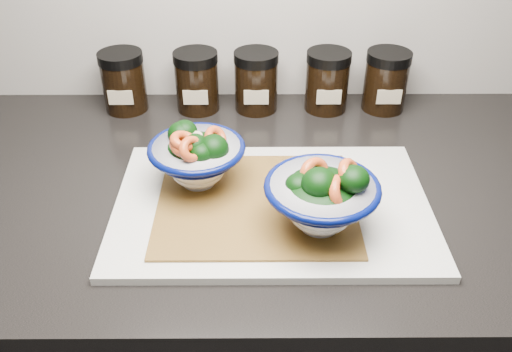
{
  "coord_description": "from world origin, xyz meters",
  "views": [
    {
      "loc": [
        -0.0,
        0.76,
        1.39
      ],
      "look_at": [
        0.0,
        1.38,
        0.96
      ],
      "focal_mm": 38.0,
      "sensor_mm": 36.0,
      "label": 1
    }
  ],
  "objects_px": {
    "spice_jar_b": "(197,81)",
    "spice_jar_e": "(386,81)",
    "spice_jar_c": "(256,81)",
    "spice_jar_d": "(327,81)",
    "cutting_board": "(272,206)",
    "bowl_left": "(197,157)",
    "bowl_right": "(322,198)",
    "spice_jar_a": "(124,81)"
  },
  "relations": [
    {
      "from": "bowl_left",
      "to": "spice_jar_e",
      "type": "bearing_deg",
      "value": 38.93
    },
    {
      "from": "spice_jar_b",
      "to": "spice_jar_c",
      "type": "distance_m",
      "value": 0.11
    },
    {
      "from": "spice_jar_c",
      "to": "spice_jar_e",
      "type": "bearing_deg",
      "value": 0.0
    },
    {
      "from": "bowl_right",
      "to": "spice_jar_c",
      "type": "distance_m",
      "value": 0.38
    },
    {
      "from": "bowl_right",
      "to": "spice_jar_b",
      "type": "bearing_deg",
      "value": 117.8
    },
    {
      "from": "spice_jar_c",
      "to": "spice_jar_d",
      "type": "xyz_separation_m",
      "value": [
        0.13,
        0.0,
        0.0
      ]
    },
    {
      "from": "spice_jar_b",
      "to": "spice_jar_e",
      "type": "relative_size",
      "value": 1.0
    },
    {
      "from": "bowl_left",
      "to": "spice_jar_a",
      "type": "xyz_separation_m",
      "value": [
        -0.16,
        0.27,
        -0.0
      ]
    },
    {
      "from": "bowl_right",
      "to": "spice_jar_e",
      "type": "height_order",
      "value": "bowl_right"
    },
    {
      "from": "bowl_left",
      "to": "spice_jar_e",
      "type": "relative_size",
      "value": 1.26
    },
    {
      "from": "bowl_left",
      "to": "spice_jar_a",
      "type": "relative_size",
      "value": 1.26
    },
    {
      "from": "spice_jar_a",
      "to": "spice_jar_e",
      "type": "relative_size",
      "value": 1.0
    },
    {
      "from": "cutting_board",
      "to": "bowl_right",
      "type": "height_order",
      "value": "bowl_right"
    },
    {
      "from": "spice_jar_c",
      "to": "spice_jar_e",
      "type": "relative_size",
      "value": 1.0
    },
    {
      "from": "spice_jar_b",
      "to": "spice_jar_d",
      "type": "xyz_separation_m",
      "value": [
        0.24,
        0.0,
        0.0
      ]
    },
    {
      "from": "spice_jar_d",
      "to": "bowl_right",
      "type": "bearing_deg",
      "value": -97.57
    },
    {
      "from": "cutting_board",
      "to": "spice_jar_c",
      "type": "xyz_separation_m",
      "value": [
        -0.02,
        0.31,
        0.05
      ]
    },
    {
      "from": "spice_jar_b",
      "to": "spice_jar_e",
      "type": "distance_m",
      "value": 0.35
    },
    {
      "from": "cutting_board",
      "to": "bowl_right",
      "type": "xyz_separation_m",
      "value": [
        0.06,
        -0.06,
        0.06
      ]
    },
    {
      "from": "spice_jar_a",
      "to": "bowl_left",
      "type": "bearing_deg",
      "value": -59.16
    },
    {
      "from": "bowl_right",
      "to": "spice_jar_a",
      "type": "distance_m",
      "value": 0.49
    },
    {
      "from": "spice_jar_a",
      "to": "spice_jar_d",
      "type": "distance_m",
      "value": 0.38
    },
    {
      "from": "spice_jar_d",
      "to": "spice_jar_e",
      "type": "bearing_deg",
      "value": 0.0
    },
    {
      "from": "bowl_right",
      "to": "spice_jar_d",
      "type": "height_order",
      "value": "bowl_right"
    },
    {
      "from": "bowl_left",
      "to": "spice_jar_c",
      "type": "distance_m",
      "value": 0.28
    },
    {
      "from": "bowl_left",
      "to": "bowl_right",
      "type": "relative_size",
      "value": 0.94
    },
    {
      "from": "cutting_board",
      "to": "spice_jar_a",
      "type": "relative_size",
      "value": 3.98
    },
    {
      "from": "spice_jar_b",
      "to": "spice_jar_d",
      "type": "height_order",
      "value": "same"
    },
    {
      "from": "cutting_board",
      "to": "spice_jar_d",
      "type": "bearing_deg",
      "value": 70.32
    },
    {
      "from": "bowl_left",
      "to": "spice_jar_b",
      "type": "distance_m",
      "value": 0.27
    },
    {
      "from": "bowl_left",
      "to": "spice_jar_a",
      "type": "distance_m",
      "value": 0.31
    },
    {
      "from": "cutting_board",
      "to": "spice_jar_e",
      "type": "height_order",
      "value": "spice_jar_e"
    },
    {
      "from": "cutting_board",
      "to": "spice_jar_e",
      "type": "xyz_separation_m",
      "value": [
        0.22,
        0.31,
        0.05
      ]
    },
    {
      "from": "spice_jar_a",
      "to": "spice_jar_b",
      "type": "height_order",
      "value": "same"
    },
    {
      "from": "bowl_left",
      "to": "spice_jar_d",
      "type": "distance_m",
      "value": 0.35
    },
    {
      "from": "spice_jar_b",
      "to": "spice_jar_c",
      "type": "relative_size",
      "value": 1.0
    },
    {
      "from": "bowl_left",
      "to": "spice_jar_b",
      "type": "relative_size",
      "value": 1.26
    },
    {
      "from": "bowl_right",
      "to": "spice_jar_d",
      "type": "relative_size",
      "value": 1.34
    },
    {
      "from": "spice_jar_b",
      "to": "cutting_board",
      "type": "bearing_deg",
      "value": -67.08
    },
    {
      "from": "bowl_right",
      "to": "spice_jar_c",
      "type": "relative_size",
      "value": 1.34
    },
    {
      "from": "bowl_right",
      "to": "spice_jar_b",
      "type": "relative_size",
      "value": 1.34
    },
    {
      "from": "spice_jar_c",
      "to": "spice_jar_e",
      "type": "distance_m",
      "value": 0.24
    }
  ]
}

